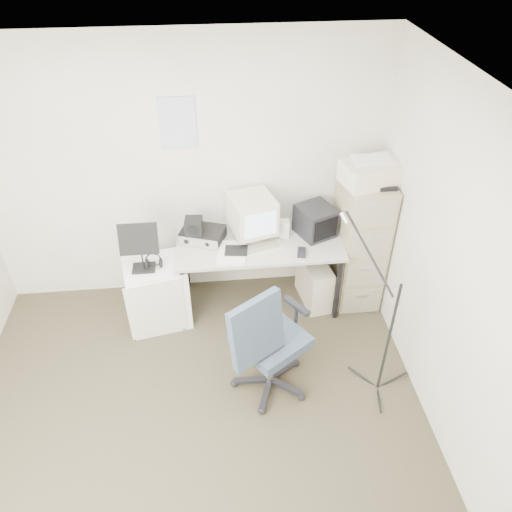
{
  "coord_description": "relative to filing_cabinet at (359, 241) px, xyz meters",
  "views": [
    {
      "loc": [
        0.22,
        -2.22,
        3.38
      ],
      "look_at": [
        0.55,
        0.95,
        0.95
      ],
      "focal_mm": 35.0,
      "sensor_mm": 36.0,
      "label": 1
    }
  ],
  "objects": [
    {
      "name": "floor",
      "position": [
        -1.58,
        -1.48,
        -0.66
      ],
      "size": [
        3.6,
        3.6,
        0.01
      ],
      "primitive_type": "cube",
      "color": "#363323",
      "rests_on": "ground"
    },
    {
      "name": "ceiling",
      "position": [
        -1.58,
        -1.48,
        1.85
      ],
      "size": [
        3.6,
        3.6,
        0.01
      ],
      "primitive_type": "cube",
      "color": "white",
      "rests_on": "ground"
    },
    {
      "name": "wall_back",
      "position": [
        -1.58,
        0.32,
        0.6
      ],
      "size": [
        3.6,
        0.02,
        2.5
      ],
      "primitive_type": "cube",
      "color": "silver",
      "rests_on": "ground"
    },
    {
      "name": "wall_right",
      "position": [
        0.22,
        -1.48,
        0.6
      ],
      "size": [
        0.02,
        3.6,
        2.5
      ],
      "primitive_type": "cube",
      "color": "silver",
      "rests_on": "ground"
    },
    {
      "name": "wall_calendar",
      "position": [
        -1.6,
        0.31,
        1.1
      ],
      "size": [
        0.3,
        0.02,
        0.44
      ],
      "primitive_type": "cube",
      "color": "white",
      "rests_on": "wall_back"
    },
    {
      "name": "filing_cabinet",
      "position": [
        0.0,
        0.0,
        0.0
      ],
      "size": [
        0.4,
        0.6,
        1.3
      ],
      "primitive_type": "cube",
      "color": "#B7AD8D",
      "rests_on": "floor"
    },
    {
      "name": "printer",
      "position": [
        0.0,
        -0.06,
        0.74
      ],
      "size": [
        0.55,
        0.44,
        0.19
      ],
      "primitive_type": "cube",
      "rotation": [
        0.0,
        0.0,
        0.23
      ],
      "color": "beige",
      "rests_on": "filing_cabinet"
    },
    {
      "name": "desk",
      "position": [
        -0.95,
        -0.03,
        -0.29
      ],
      "size": [
        1.5,
        0.7,
        0.73
      ],
      "primitive_type": "cube",
      "color": "#A7A99A",
      "rests_on": "floor"
    },
    {
      "name": "crt_monitor",
      "position": [
        -1.0,
        0.07,
        0.28
      ],
      "size": [
        0.46,
        0.47,
        0.41
      ],
      "primitive_type": "cube",
      "rotation": [
        0.0,
        0.0,
        0.26
      ],
      "color": "beige",
      "rests_on": "desk"
    },
    {
      "name": "crt_tv",
      "position": [
        -0.42,
        0.05,
        0.22
      ],
      "size": [
        0.4,
        0.41,
        0.27
      ],
      "primitive_type": "cube",
      "rotation": [
        0.0,
        0.0,
        0.42
      ],
      "color": "black",
      "rests_on": "desk"
    },
    {
      "name": "desk_speaker",
      "position": [
        -0.71,
        0.04,
        0.16
      ],
      "size": [
        0.1,
        0.1,
        0.16
      ],
      "primitive_type": "cube",
      "rotation": [
        0.0,
        0.0,
        -0.13
      ],
      "color": "beige",
      "rests_on": "desk"
    },
    {
      "name": "keyboard",
      "position": [
        -0.95,
        -0.16,
        0.09
      ],
      "size": [
        0.43,
        0.25,
        0.02
      ],
      "primitive_type": "cube",
      "rotation": [
        0.0,
        0.0,
        0.27
      ],
      "color": "beige",
      "rests_on": "desk"
    },
    {
      "name": "mouse",
      "position": [
        -0.6,
        -0.26,
        0.1
      ],
      "size": [
        0.1,
        0.13,
        0.04
      ],
      "primitive_type": "cube",
      "rotation": [
        0.0,
        0.0,
        -0.23
      ],
      "color": "black",
      "rests_on": "desk"
    },
    {
      "name": "radio_receiver",
      "position": [
        -1.46,
        0.06,
        0.13
      ],
      "size": [
        0.45,
        0.38,
        0.11
      ],
      "primitive_type": "cube",
      "rotation": [
        0.0,
        0.0,
        -0.34
      ],
      "color": "black",
      "rests_on": "desk"
    },
    {
      "name": "radio_speaker",
      "position": [
        -1.53,
        0.01,
        0.26
      ],
      "size": [
        0.16,
        0.15,
        0.15
      ],
      "primitive_type": "cube",
      "rotation": [
        0.0,
        0.0,
        -0.1
      ],
      "color": "black",
      "rests_on": "radio_receiver"
    },
    {
      "name": "papers",
      "position": [
        -1.21,
        -0.18,
        0.09
      ],
      "size": [
        0.28,
        0.36,
        0.02
      ],
      "primitive_type": "cube",
      "rotation": [
        0.0,
        0.0,
        -0.12
      ],
      "color": "white",
      "rests_on": "desk"
    },
    {
      "name": "pc_tower",
      "position": [
        -0.41,
        -0.06,
        -0.42
      ],
      "size": [
        0.29,
        0.52,
        0.46
      ],
      "primitive_type": "cube",
      "rotation": [
        0.0,
        0.0,
        0.15
      ],
      "color": "beige",
      "rests_on": "floor"
    },
    {
      "name": "office_chair",
      "position": [
        -0.97,
        -1.05,
        -0.1
      ],
      "size": [
        0.88,
        0.88,
        1.1
      ],
      "primitive_type": "cube",
      "rotation": [
        0.0,
        0.0,
        0.6
      ],
      "color": "#3E4C5E",
      "rests_on": "floor"
    },
    {
      "name": "side_cart",
      "position": [
        -1.9,
        -0.19,
        -0.32
      ],
      "size": [
        0.6,
        0.52,
        0.66
      ],
      "primitive_type": "cube",
      "rotation": [
        0.0,
        0.0,
        0.2
      ],
      "color": "white",
      "rests_on": "floor"
    },
    {
      "name": "music_stand",
      "position": [
        -1.98,
        -0.23,
        0.25
      ],
      "size": [
        0.33,
        0.19,
        0.48
      ],
      "primitive_type": "cube",
      "rotation": [
        0.0,
        0.0,
        0.04
      ],
      "color": "black",
      "rests_on": "side_cart"
    },
    {
      "name": "headphones",
      "position": [
        -1.89,
        -0.21,
        0.06
      ],
      "size": [
        0.19,
        0.19,
        0.03
      ],
      "primitive_type": "torus",
      "rotation": [
        0.0,
        0.0,
        -0.27
      ],
      "color": "black",
      "rests_on": "side_cart"
    },
    {
      "name": "mic_stand",
      "position": [
        -0.08,
        -1.18,
        0.08
      ],
      "size": [
        0.03,
        0.03,
        1.47
      ],
      "primitive_type": "cylinder",
      "rotation": [
        0.0,
        0.0,
        1.95
      ],
      "color": "black",
      "rests_on": "floor"
    }
  ]
}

